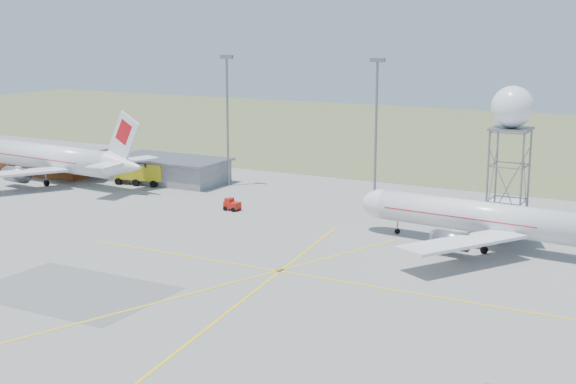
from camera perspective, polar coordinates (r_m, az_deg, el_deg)
The scene contains 10 objects.
grass_strip at distance 183.98m, azimuth 17.95°, elevation 3.40°, with size 400.00×120.00×0.03m, color #4E5B32.
building_orange at distance 149.79m, azimuth -18.11°, elevation 2.43°, with size 33.00×12.00×4.30m.
building_grey at distance 131.44m, azimuth -8.41°, elevation 1.57°, with size 19.00×10.00×3.90m.
mast_a at distance 125.98m, azimuth -4.34°, elevation 5.87°, with size 2.20×0.50×20.50m.
mast_b at distance 114.44m, azimuth 6.29°, elevation 5.24°, with size 2.20×0.50×20.50m.
airliner_main at distance 94.01m, azimuth 13.67°, elevation -1.82°, with size 32.42×31.42×11.03m.
airliner_far at distance 134.80m, azimuth -16.32°, elevation 2.29°, with size 36.92×35.76×12.56m.
radar_tower at distance 99.09m, azimuth 15.50°, elevation 2.74°, with size 4.97×4.97×18.01m.
fire_truck at distance 129.94m, azimuth -10.35°, elevation 1.28°, with size 9.31×4.60×3.59m.
baggage_tug at distance 110.36m, azimuth -4.01°, elevation -0.98°, with size 2.25×1.86×1.66m.
Camera 1 is at (32.99, -39.29, 24.87)m, focal length 50.00 mm.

